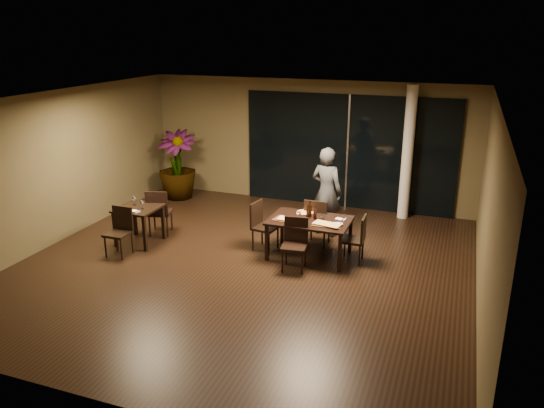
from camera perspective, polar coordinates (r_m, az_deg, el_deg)
The scene contains 33 objects.
ground at distance 9.78m, azimuth -3.02°, elevation -6.62°, with size 8.00×8.00×0.00m, color black.
wall_back at distance 12.95m, azimuth 3.92°, elevation 6.65°, with size 8.00×0.10×3.00m, color #4E442A.
wall_front at distance 6.00m, azimuth -18.71°, elevation -8.71°, with size 8.00×0.10×3.00m, color #4E442A.
wall_left at distance 11.42m, azimuth -22.26°, elevation 3.69°, with size 0.10×8.00×3.00m, color #4E442A.
wall_right at distance 8.56m, azimuth 22.61°, elevation -0.96°, with size 0.10×8.00×3.00m, color #4E442A.
ceiling at distance 8.93m, azimuth -3.35°, elevation 11.22°, with size 8.00×8.00×0.04m, color silver.
window_panel at distance 12.66m, azimuth 8.15°, elevation 5.54°, with size 5.00×0.06×2.70m, color black.
column at distance 12.12m, azimuth 14.37°, elevation 5.30°, with size 0.24×0.24×3.00m, color silver.
main_table at distance 9.90m, azimuth 4.07°, elevation -2.07°, with size 1.50×1.00×0.75m.
side_table at distance 10.88m, azimuth -14.16°, elevation -0.98°, with size 0.80×0.80×0.75m.
chair_main_far at distance 10.43m, azimuth 4.84°, elevation -1.75°, with size 0.46×0.46×0.98m.
chair_main_near at distance 9.49m, azimuth 2.49°, elevation -3.97°, with size 0.49×0.49×0.94m.
chair_main_left at distance 10.31m, azimuth -1.13°, elevation -2.05°, with size 0.50×0.50×0.95m.
chair_main_right at distance 9.84m, azimuth 9.14°, elevation -3.49°, with size 0.43×0.43×0.90m.
chair_side_far at distance 11.21m, azimuth -12.09°, elevation -0.64°, with size 0.57×0.57×0.99m.
chair_side_near at distance 10.47m, azimuth -16.02°, elevation -2.54°, with size 0.43×0.43×0.93m.
diner at distance 10.94m, azimuth 5.89°, elevation 1.31°, with size 0.63×0.42×1.87m, color #2B2D30.
potted_plant at distance 13.56m, azimuth -10.17°, elevation 4.16°, with size 0.94×0.94×1.72m, color #23501A.
pizza_board_left at distance 9.79m, azimuth 1.93°, elevation -1.78°, with size 0.63×0.31×0.01m, color #3F2214.
pizza_board_right at distance 9.60m, azimuth 5.93°, elevation -2.29°, with size 0.52×0.26×0.01m, color #412A15.
oblong_pizza_left at distance 9.78m, azimuth 1.93°, elevation -1.69°, with size 0.45×0.21×0.02m, color #67090B, non-canonical shape.
oblong_pizza_right at distance 9.59m, azimuth 5.93°, elevation -2.19°, with size 0.48×0.22×0.02m, color maroon, non-canonical shape.
round_pizza at distance 10.22m, azimuth 3.58°, elevation -0.92°, with size 0.31×0.31×0.01m, color #B41A14.
bottle_a at distance 9.87m, azimuth 3.87°, elevation -0.83°, with size 0.06×0.06×0.27m, color black, non-canonical shape.
bottle_b at distance 9.86m, azimuth 4.65°, elevation -0.88°, with size 0.06×0.06×0.27m, color black, non-canonical shape.
bottle_c at distance 9.95m, azimuth 4.10°, elevation -0.53°, with size 0.07×0.07×0.32m, color black, non-canonical shape.
tumbler_left at distance 9.97m, azimuth 2.89°, elevation -1.14°, with size 0.08×0.08×0.10m, color white.
tumbler_right at distance 9.90m, azimuth 5.36°, elevation -1.37°, with size 0.08×0.08×0.09m, color white.
napkin_near at distance 9.70m, azimuth 7.07°, elevation -2.11°, with size 0.18×0.10×0.01m, color white.
napkin_far at distance 9.93m, azimuth 7.38°, elevation -1.63°, with size 0.18×0.10×0.01m, color white.
wine_glass_a at distance 10.98m, azimuth -14.60°, elevation 0.35°, with size 0.08×0.08×0.18m, color white, non-canonical shape.
wine_glass_b at distance 10.71m, azimuth -13.78°, elevation -0.08°, with size 0.07×0.07×0.17m, color white, non-canonical shape.
side_napkin at distance 10.60m, azimuth -14.51°, elevation -0.76°, with size 0.18×0.11×0.01m, color silver.
Camera 1 is at (3.52, -8.13, 4.14)m, focal length 35.00 mm.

